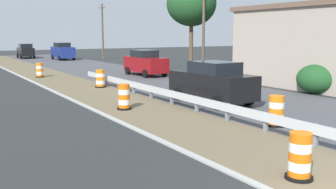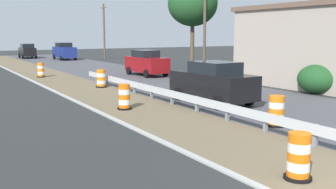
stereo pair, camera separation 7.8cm
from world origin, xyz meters
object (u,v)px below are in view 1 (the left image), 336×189
(utility_pole_mid, at_px, (204,21))
(utility_pole_far, at_px, (103,30))
(car_mid_far_lane, at_px, (63,51))
(car_trailing_near_lane, at_px, (145,63))
(traffic_barrel_nearest, at_px, (300,158))
(traffic_barrel_far, at_px, (100,79))
(car_lead_far_lane, at_px, (212,82))
(traffic_barrel_close, at_px, (276,112))
(traffic_barrel_farther, at_px, (40,71))
(car_lead_near_lane, at_px, (26,51))
(traffic_barrel_mid, at_px, (124,98))

(utility_pole_mid, xyz_separation_m, utility_pole_far, (-0.06, 22.29, -0.61))
(car_mid_far_lane, bearing_deg, car_trailing_near_lane, -0.96)
(traffic_barrel_nearest, bearing_deg, utility_pole_mid, 58.46)
(traffic_barrel_far, bearing_deg, car_lead_far_lane, -72.15)
(traffic_barrel_close, height_order, utility_pole_mid, utility_pole_mid)
(traffic_barrel_close, distance_m, car_trailing_near_lane, 18.31)
(traffic_barrel_farther, bearing_deg, car_lead_near_lane, 80.72)
(traffic_barrel_close, bearing_deg, car_trailing_near_lane, 76.81)
(traffic_barrel_far, bearing_deg, traffic_barrel_mid, -103.78)
(traffic_barrel_close, xyz_separation_m, car_mid_far_lane, (4.19, 40.66, 0.60))
(traffic_barrel_close, height_order, utility_pole_far, utility_pole_far)
(traffic_barrel_mid, distance_m, car_mid_far_lane, 35.71)
(traffic_barrel_nearest, distance_m, car_lead_near_lane, 50.74)
(traffic_barrel_nearest, xyz_separation_m, traffic_barrel_close, (3.51, 3.97, 0.01))
(traffic_barrel_nearest, bearing_deg, car_trailing_near_lane, 70.56)
(car_lead_far_lane, height_order, utility_pole_far, utility_pole_far)
(car_trailing_near_lane, height_order, car_lead_far_lane, car_trailing_near_lane)
(car_lead_near_lane, height_order, utility_pole_far, utility_pole_far)
(traffic_barrel_close, height_order, car_trailing_near_lane, car_trailing_near_lane)
(traffic_barrel_mid, bearing_deg, car_mid_far_lane, 77.75)
(car_mid_far_lane, relative_size, utility_pole_far, 0.66)
(utility_pole_far, bearing_deg, traffic_barrel_farther, -124.85)
(traffic_barrel_farther, distance_m, car_lead_near_lane, 25.98)
(traffic_barrel_close, distance_m, car_lead_far_lane, 5.18)
(traffic_barrel_nearest, relative_size, car_mid_far_lane, 0.23)
(car_lead_near_lane, xyz_separation_m, car_lead_far_lane, (0.26, -41.54, 0.01))
(traffic_barrel_far, height_order, utility_pole_far, utility_pole_far)
(traffic_barrel_mid, xyz_separation_m, car_lead_far_lane, (4.38, -0.72, 0.50))
(car_trailing_near_lane, bearing_deg, traffic_barrel_farther, -114.07)
(car_trailing_near_lane, bearing_deg, traffic_barrel_close, -14.92)
(traffic_barrel_farther, distance_m, car_trailing_near_lane, 8.27)
(traffic_barrel_far, height_order, car_mid_far_lane, car_mid_far_lane)
(traffic_barrel_farther, bearing_deg, traffic_barrel_close, -80.63)
(traffic_barrel_nearest, bearing_deg, car_lead_near_lane, 85.20)
(traffic_barrel_farther, xyz_separation_m, utility_pole_far, (12.68, 18.21, 3.29))
(car_lead_far_lane, relative_size, utility_pole_far, 0.65)
(traffic_barrel_far, height_order, traffic_barrel_farther, traffic_barrel_farther)
(traffic_barrel_close, relative_size, traffic_barrel_farther, 1.00)
(traffic_barrel_far, bearing_deg, car_mid_far_lane, 78.16)
(utility_pole_mid, bearing_deg, traffic_barrel_far, -160.79)
(traffic_barrel_farther, relative_size, utility_pole_mid, 0.13)
(traffic_barrel_far, height_order, car_lead_far_lane, car_lead_far_lane)
(car_trailing_near_lane, xyz_separation_m, utility_pole_far, (5.04, 21.34, 2.77))
(car_lead_near_lane, bearing_deg, traffic_barrel_nearest, 176.91)
(traffic_barrel_far, bearing_deg, traffic_barrel_close, -83.06)
(traffic_barrel_close, bearing_deg, traffic_barrel_mid, 120.41)
(traffic_barrel_mid, relative_size, car_mid_far_lane, 0.24)
(traffic_barrel_close, height_order, car_lead_far_lane, car_lead_far_lane)
(traffic_barrel_nearest, height_order, traffic_barrel_mid, traffic_barrel_mid)
(traffic_barrel_nearest, height_order, traffic_barrel_farther, traffic_barrel_farther)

